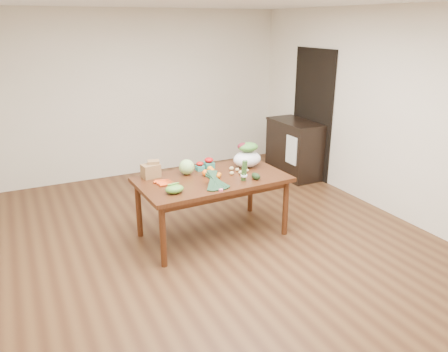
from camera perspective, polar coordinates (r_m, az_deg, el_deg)
name	(u,v)px	position (r m, az deg, el deg)	size (l,w,h in m)	color
floor	(219,245)	(5.22, -0.68, -8.97)	(6.00, 6.00, 0.00)	brown
room_walls	(218,133)	(4.73, -0.74, 5.58)	(5.02, 6.02, 2.70)	white
dining_table	(212,207)	(5.29, -1.53, -4.04)	(1.74, 0.97, 0.75)	#462510
doorway_dark	(312,114)	(7.41, 11.44, 7.92)	(0.02, 1.00, 2.10)	black
cabinet	(294,149)	(7.46, 9.14, 3.55)	(0.52, 1.02, 0.94)	black
dish_towel	(291,150)	(7.07, 8.78, 3.35)	(0.02, 0.28, 0.45)	white
paper_bag	(151,170)	(5.20, -9.55, 0.84)	(0.27, 0.23, 0.19)	olive
cabbage	(187,167)	(5.25, -4.90, 1.18)	(0.18, 0.18, 0.18)	#A2D57B
strawberry_basket_a	(200,167)	(5.40, -3.17, 1.19)	(0.10, 0.10, 0.09)	red
strawberry_basket_b	(209,164)	(5.47, -1.99, 1.58)	(0.12, 0.12, 0.11)	red
orange_a	(205,173)	(5.19, -2.44, 0.41)	(0.08, 0.08, 0.08)	#FF5F0F
orange_b	(210,169)	(5.34, -1.83, 0.93)	(0.07, 0.07, 0.07)	orange
orange_c	(212,171)	(5.26, -1.61, 0.66)	(0.08, 0.08, 0.08)	#E35B0D
mandarin_cluster	(214,173)	(5.16, -1.36, 0.33)	(0.18, 0.18, 0.09)	orange
carrots	(165,182)	(5.01, -7.68, -0.80)	(0.22, 0.22, 0.03)	#E74C13
snap_pea_bag	(174,189)	(4.70, -6.49, -1.70)	(0.20, 0.15, 0.09)	#599933
kale_bunch	(217,181)	(4.80, -0.97, -0.67)	(0.32, 0.40, 0.16)	black
asparagus_bundle	(244,171)	(5.01, 2.64, 0.72)	(0.08, 0.08, 0.25)	#476D32
potato_a	(232,173)	(5.23, 1.02, 0.39)	(0.05, 0.05, 0.05)	tan
potato_b	(241,172)	(5.26, 2.18, 0.47)	(0.06, 0.05, 0.05)	tan
potato_c	(237,170)	(5.36, 1.75, 0.83)	(0.05, 0.05, 0.04)	tan
potato_d	(232,168)	(5.39, 0.99, 0.99)	(0.06, 0.05, 0.05)	tan
potato_e	(247,170)	(5.34, 3.03, 0.72)	(0.05, 0.04, 0.04)	#D1B578
avocado_a	(256,176)	(5.08, 4.20, -0.05)	(0.08, 0.12, 0.08)	black
avocado_b	(255,175)	(5.16, 4.04, 0.12)	(0.06, 0.09, 0.06)	black
salad_bag	(247,156)	(5.50, 3.04, 2.62)	(0.37, 0.28, 0.28)	white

